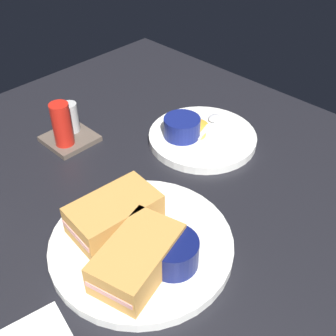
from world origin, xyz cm
name	(u,v)px	position (x,y,z in cm)	size (l,w,h in cm)	color
ground_plane	(130,249)	(0.00, 0.00, -1.50)	(110.00, 110.00, 3.00)	black
plate_sandwich_main	(142,244)	(0.63, -2.03, 0.80)	(26.70, 26.70, 1.60)	white
sandwich_half_near	(112,216)	(-0.48, 2.92, 4.00)	(13.86, 8.78, 4.80)	#C68C42
sandwich_half_far	(138,258)	(-3.10, -5.47, 4.00)	(14.60, 10.65, 4.80)	#C68C42
ramekin_dark_sauce	(173,252)	(1.01, -8.03, 3.85)	(6.96, 6.96, 4.19)	#0C144C
spoon_by_dark_ramekin	(148,237)	(1.47, -2.51, 1.96)	(2.46, 9.94, 0.80)	silver
plate_chips_companion	(202,138)	(27.36, 9.29, 0.80)	(20.92, 20.92, 1.60)	white
ramekin_light_gravy	(182,127)	(24.22, 11.91, 3.65)	(7.00, 7.00, 3.82)	navy
spoon_by_gravy_ramekin	(212,121)	(31.72, 10.66, 1.96)	(9.85, 4.38, 0.80)	silver
plantain_chip_scatter	(192,128)	(27.16, 11.94, 1.90)	(10.51, 8.58, 0.60)	gold
condiment_caddy	(67,128)	(8.86, 27.65, 3.41)	(9.00, 9.00, 9.50)	brown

